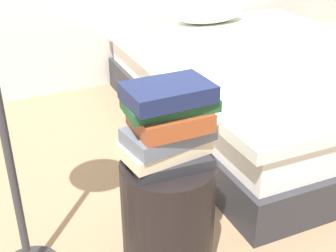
{
  "coord_description": "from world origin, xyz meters",
  "views": [
    {
      "loc": [
        -0.6,
        -1.17,
        1.32
      ],
      "look_at": [
        0.0,
        0.0,
        0.64
      ],
      "focal_mm": 47.57,
      "sensor_mm": 36.0,
      "label": 1
    }
  ],
  "objects_px": {
    "book_slate": "(169,134)",
    "side_table": "(168,220)",
    "bed": "(266,86)",
    "book_charcoal": "(169,160)",
    "book_cream": "(164,148)",
    "book_navy": "(169,92)",
    "book_forest": "(170,104)",
    "book_rust": "(171,120)"
  },
  "relations": [
    {
      "from": "book_charcoal",
      "to": "book_slate",
      "type": "bearing_deg",
      "value": 74.65
    },
    {
      "from": "book_charcoal",
      "to": "book_navy",
      "type": "height_order",
      "value": "book_navy"
    },
    {
      "from": "side_table",
      "to": "book_rust",
      "type": "height_order",
      "value": "book_rust"
    },
    {
      "from": "side_table",
      "to": "book_charcoal",
      "type": "xyz_separation_m",
      "value": [
        0.0,
        -0.01,
        0.27
      ]
    },
    {
      "from": "book_slate",
      "to": "book_charcoal",
      "type": "bearing_deg",
      "value": -117.48
    },
    {
      "from": "book_slate",
      "to": "book_forest",
      "type": "distance_m",
      "value": 0.11
    },
    {
      "from": "side_table",
      "to": "book_charcoal",
      "type": "height_order",
      "value": "book_charcoal"
    },
    {
      "from": "book_slate",
      "to": "book_rust",
      "type": "relative_size",
      "value": 1.2
    },
    {
      "from": "book_charcoal",
      "to": "side_table",
      "type": "bearing_deg",
      "value": 97.63
    },
    {
      "from": "book_navy",
      "to": "book_charcoal",
      "type": "bearing_deg",
      "value": -120.75
    },
    {
      "from": "side_table",
      "to": "book_cream",
      "type": "relative_size",
      "value": 1.69
    },
    {
      "from": "book_navy",
      "to": "bed",
      "type": "bearing_deg",
      "value": 38.58
    },
    {
      "from": "bed",
      "to": "book_charcoal",
      "type": "distance_m",
      "value": 1.51
    },
    {
      "from": "book_charcoal",
      "to": "book_forest",
      "type": "xyz_separation_m",
      "value": [
        0.01,
        0.02,
        0.2
      ]
    },
    {
      "from": "side_table",
      "to": "book_navy",
      "type": "distance_m",
      "value": 0.52
    },
    {
      "from": "book_rust",
      "to": "book_cream",
      "type": "bearing_deg",
      "value": 145.48
    },
    {
      "from": "bed",
      "to": "book_navy",
      "type": "xyz_separation_m",
      "value": [
        -1.17,
        -0.91,
        0.53
      ]
    },
    {
      "from": "bed",
      "to": "book_charcoal",
      "type": "xyz_separation_m",
      "value": [
        -1.17,
        -0.91,
        0.28
      ]
    },
    {
      "from": "book_forest",
      "to": "bed",
      "type": "bearing_deg",
      "value": 43.68
    },
    {
      "from": "book_charcoal",
      "to": "book_cream",
      "type": "xyz_separation_m",
      "value": [
        -0.01,
        0.02,
        0.04
      ]
    },
    {
      "from": "side_table",
      "to": "book_slate",
      "type": "distance_m",
      "value": 0.36
    },
    {
      "from": "side_table",
      "to": "book_slate",
      "type": "relative_size",
      "value": 1.67
    },
    {
      "from": "side_table",
      "to": "book_rust",
      "type": "relative_size",
      "value": 2.01
    },
    {
      "from": "book_charcoal",
      "to": "book_rust",
      "type": "bearing_deg",
      "value": 28.35
    },
    {
      "from": "book_forest",
      "to": "book_navy",
      "type": "xyz_separation_m",
      "value": [
        -0.01,
        -0.01,
        0.05
      ]
    },
    {
      "from": "book_charcoal",
      "to": "book_navy",
      "type": "bearing_deg",
      "value": 64.2
    },
    {
      "from": "book_charcoal",
      "to": "book_slate",
      "type": "relative_size",
      "value": 0.91
    },
    {
      "from": "book_rust",
      "to": "book_forest",
      "type": "bearing_deg",
      "value": 74.49
    },
    {
      "from": "bed",
      "to": "side_table",
      "type": "distance_m",
      "value": 1.48
    },
    {
      "from": "book_forest",
      "to": "book_cream",
      "type": "bearing_deg",
      "value": -177.08
    },
    {
      "from": "book_slate",
      "to": "book_cream",
      "type": "bearing_deg",
      "value": 166.57
    },
    {
      "from": "book_slate",
      "to": "book_navy",
      "type": "distance_m",
      "value": 0.16
    },
    {
      "from": "book_rust",
      "to": "book_forest",
      "type": "relative_size",
      "value": 0.81
    },
    {
      "from": "book_cream",
      "to": "book_rust",
      "type": "distance_m",
      "value": 0.11
    },
    {
      "from": "book_slate",
      "to": "side_table",
      "type": "bearing_deg",
      "value": -137.83
    },
    {
      "from": "book_slate",
      "to": "book_forest",
      "type": "xyz_separation_m",
      "value": [
        0.01,
        0.0,
        0.11
      ]
    },
    {
      "from": "book_cream",
      "to": "book_rust",
      "type": "bearing_deg",
      "value": -41.38
    },
    {
      "from": "book_charcoal",
      "to": "book_forest",
      "type": "relative_size",
      "value": 0.89
    },
    {
      "from": "book_charcoal",
      "to": "book_rust",
      "type": "relative_size",
      "value": 1.09
    },
    {
      "from": "book_charcoal",
      "to": "book_cream",
      "type": "relative_size",
      "value": 0.92
    },
    {
      "from": "bed",
      "to": "book_charcoal",
      "type": "height_order",
      "value": "bed"
    },
    {
      "from": "bed",
      "to": "book_rust",
      "type": "height_order",
      "value": "book_rust"
    }
  ]
}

